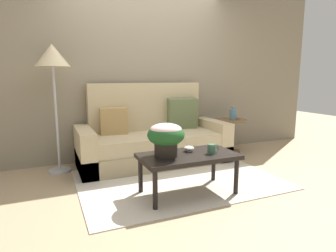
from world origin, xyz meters
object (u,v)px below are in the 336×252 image
coffee_mug (212,149)px  table_vase (233,114)px  coffee_table (188,159)px  snack_bowl (189,148)px  couch (153,140)px  potted_plant (166,136)px  side_table (231,129)px  floor_lamp (53,62)px

coffee_mug → table_vase: 1.76m
coffee_mug → coffee_table: bearing=163.7°
snack_bowl → table_vase: size_ratio=0.54×
couch → table_vase: (1.38, -0.01, 0.30)m
coffee_table → potted_plant: (-0.25, 0.02, 0.26)m
side_table → coffee_mug: size_ratio=4.13×
potted_plant → table_vase: bearing=35.4°
coffee_table → side_table: size_ratio=1.86×
coffee_table → snack_bowl: (0.06, 0.10, 0.08)m
coffee_mug → side_table: bearing=47.7°
side_table → potted_plant: 2.09m
couch → table_vase: 1.41m
couch → side_table: size_ratio=3.86×
floor_lamp → side_table: bearing=-1.4°
couch → potted_plant: size_ratio=5.64×
snack_bowl → table_vase: (1.38, 1.12, 0.17)m
potted_plant → snack_bowl: 0.36m
floor_lamp → table_vase: 2.77m
floor_lamp → coffee_table: bearing=-46.7°
couch → coffee_table: 1.23m
potted_plant → table_vase: (1.69, 1.20, -0.01)m
coffee_table → coffee_mug: bearing=-16.3°
side_table → snack_bowl: side_table is taller
coffee_table → side_table: (1.43, 1.23, -0.01)m
floor_lamp → table_vase: (2.66, -0.08, -0.77)m
side_table → snack_bowl: 1.78m
side_table → coffee_mug: bearing=-132.3°
couch → floor_lamp: bearing=176.8°
coffee_table → side_table: bearing=40.9°
potted_plant → table_vase: size_ratio=1.77×
floor_lamp → table_vase: floor_lamp is taller
side_table → coffee_mug: side_table is taller
side_table → potted_plant: bearing=-144.0°
couch → side_table: couch is taller
coffee_table → floor_lamp: floor_lamp is taller
coffee_mug → snack_bowl: (-0.18, 0.17, -0.02)m
coffee_table → snack_bowl: bearing=59.4°
snack_bowl → table_vase: table_vase is taller
snack_bowl → coffee_table: bearing=-120.6°
side_table → table_vase: 0.26m
coffee_table → potted_plant: 0.36m
floor_lamp → table_vase: size_ratio=7.71×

